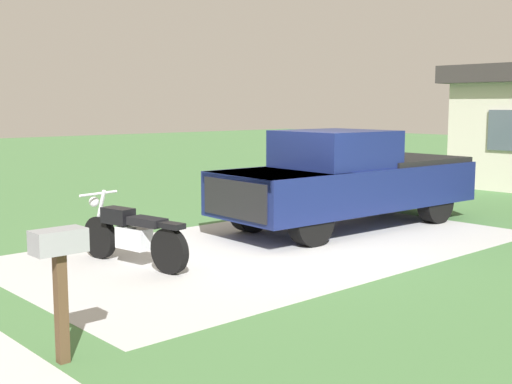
# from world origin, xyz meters

# --- Properties ---
(ground_plane) EXTENTS (80.00, 80.00, 0.00)m
(ground_plane) POSITION_xyz_m (0.00, 0.00, 0.00)
(ground_plane) COLOR #45713F
(driveway_pad) EXTENTS (4.91, 8.86, 0.01)m
(driveway_pad) POSITION_xyz_m (0.00, 0.00, 0.00)
(driveway_pad) COLOR #B2B2B2
(driveway_pad) RESTS_ON ground
(motorcycle) EXTENTS (2.20, 0.73, 1.09)m
(motorcycle) POSITION_xyz_m (-0.52, -2.50, 0.47)
(motorcycle) COLOR black
(motorcycle) RESTS_ON ground
(pickup_truck) EXTENTS (2.28, 5.72, 1.90)m
(pickup_truck) POSITION_xyz_m (-0.40, 2.37, 0.95)
(pickup_truck) COLOR black
(pickup_truck) RESTS_ON ground
(mailbox) EXTENTS (0.26, 0.48, 1.26)m
(mailbox) POSITION_xyz_m (2.30, -4.99, 0.98)
(mailbox) COLOR #4C3823
(mailbox) RESTS_ON ground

